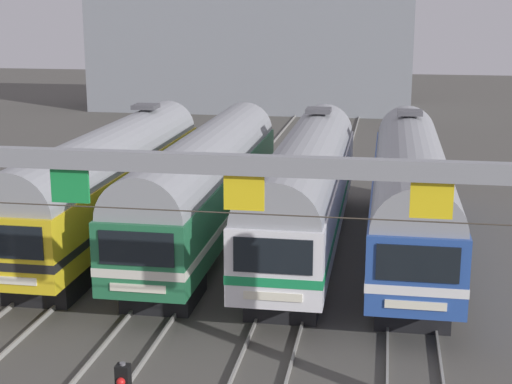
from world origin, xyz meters
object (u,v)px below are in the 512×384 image
commuter_train_white (306,185)px  commuter_train_blue (410,189)px  commuter_train_green (206,181)px  commuter_train_yellow (111,177)px  catenary_gantry (156,212)px

commuter_train_white → commuter_train_blue: same height
commuter_train_green → commuter_train_yellow: bearing=179.9°
commuter_train_yellow → commuter_train_green: (4.03, -0.00, -0.00)m
commuter_train_blue → catenary_gantry: catenary_gantry is taller
commuter_train_green → commuter_train_blue: size_ratio=1.00×
commuter_train_white → catenary_gantry: (-2.01, -13.50, 2.42)m
commuter_train_yellow → catenary_gantry: 14.99m
commuter_train_yellow → commuter_train_blue: bearing=0.0°
catenary_gantry → commuter_train_yellow: bearing=114.1°
commuter_train_yellow → commuter_train_blue: same height
catenary_gantry → commuter_train_green: bearing=98.5°
commuter_train_green → commuter_train_blue: (8.05, 0.00, 0.00)m
commuter_train_yellow → commuter_train_blue: 12.08m
commuter_train_white → commuter_train_blue: (4.03, 0.00, 0.00)m
commuter_train_yellow → commuter_train_green: bearing=-0.1°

